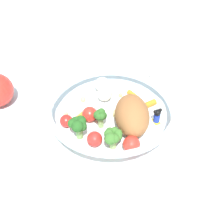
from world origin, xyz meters
TOP-DOWN VIEW (x-y plane):
  - ground_plane at (0.00, 0.00)m, footprint 2.40×2.40m
  - food_container at (-0.02, -0.01)m, footprint 0.24×0.24m

SIDE VIEW (x-z plane):
  - ground_plane at x=0.00m, z-range 0.00..0.00m
  - food_container at x=-0.02m, z-range 0.00..0.07m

